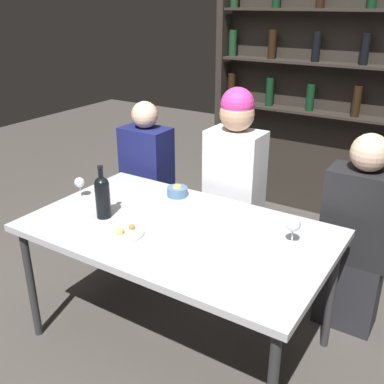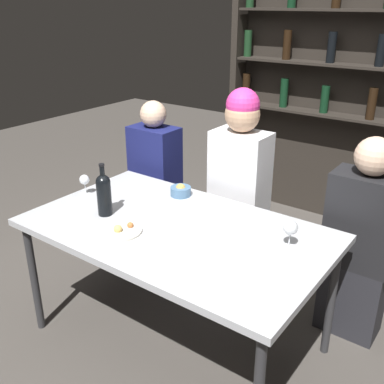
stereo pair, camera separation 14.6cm
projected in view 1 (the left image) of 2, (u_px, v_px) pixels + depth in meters
The scene contains 11 objects.
ground_plane at pixel (179, 339), 2.61m from camera, with size 10.00×10.00×0.00m, color #47423D.
dining_table at pixel (178, 236), 2.35m from camera, with size 1.57×0.93×0.73m.
wine_rack_wall at pixel (313, 99), 3.78m from camera, with size 1.73×0.21×2.01m.
wine_bottle at pixel (102, 195), 2.39m from camera, with size 0.08×0.08×0.29m.
wine_glass_0 at pixel (79, 183), 2.65m from camera, with size 0.06×0.06×0.13m.
wine_glass_1 at pixel (293, 225), 2.14m from camera, with size 0.07×0.07×0.14m.
food_plate_0 at pixel (122, 233), 2.26m from camera, with size 0.22×0.22×0.05m.
snack_bowl at pixel (177, 191), 2.69m from camera, with size 0.12×0.12×0.08m.
seated_person_left at pixel (148, 187), 3.28m from camera, with size 0.34×0.22×1.19m.
seated_person_center at pixel (234, 193), 2.88m from camera, with size 0.35×0.22×1.35m.
seated_person_right at pixel (356, 241), 2.54m from camera, with size 0.38×0.22×1.19m.
Camera 1 is at (1.17, -1.70, 1.81)m, focal length 42.00 mm.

